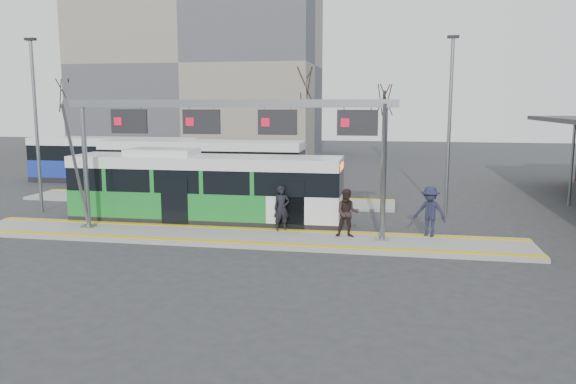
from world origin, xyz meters
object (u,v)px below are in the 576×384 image
object	(u,v)px
gantry	(230,127)
passenger_a	(282,208)
hero_bus	(205,189)
passenger_b	(347,213)
passenger_c	(430,212)

from	to	relation	value
gantry	passenger_a	bearing A→B (deg)	24.63
hero_bus	passenger_b	world-z (taller)	hero_bus
gantry	passenger_b	distance (m)	5.56
hero_bus	passenger_c	world-z (taller)	hero_bus
passenger_c	hero_bus	bearing A→B (deg)	-167.09
hero_bus	gantry	bearing A→B (deg)	-52.40
passenger_a	passenger_c	distance (m)	5.77
hero_bus	passenger_b	xyz separation A→B (m)	(6.38, -2.15, -0.41)
gantry	hero_bus	world-z (taller)	gantry
gantry	passenger_a	world-z (taller)	gantry
passenger_a	passenger_b	size ratio (longest dim) A/B	0.97
hero_bus	passenger_a	world-z (taller)	hero_bus
passenger_b	passenger_c	size ratio (longest dim) A/B	0.95
passenger_b	passenger_c	world-z (taller)	passenger_c
gantry	hero_bus	distance (m)	4.12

